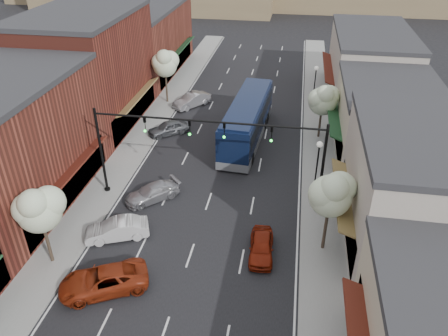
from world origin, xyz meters
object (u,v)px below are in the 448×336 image
at_px(tree_right_near, 332,193).
at_px(coach_bus, 247,120).
at_px(parked_car_d, 168,128).
at_px(tree_right_far, 323,99).
at_px(parked_car_e, 192,100).
at_px(tree_left_far, 165,63).
at_px(lamp_post_far, 315,79).
at_px(red_hatchback, 261,247).
at_px(signal_mast_right, 288,154).
at_px(signal_mast_left, 130,141).
at_px(parked_car_a, 104,280).
at_px(tree_left_near, 39,208).
at_px(parked_car_b, 117,229).
at_px(lamp_post_near, 318,159).
at_px(parked_car_c, 152,193).

distance_m(tree_right_near, coach_bus, 16.24).
bearing_deg(coach_bus, parked_car_d, -174.86).
height_order(tree_right_far, parked_car_e, tree_right_far).
height_order(tree_left_far, parked_car_e, tree_left_far).
xyz_separation_m(lamp_post_far, red_hatchback, (-3.37, -25.14, -2.37)).
bearing_deg(signal_mast_right, signal_mast_left, 180.00).
xyz_separation_m(signal_mast_left, coach_bus, (7.21, 10.52, -2.60)).
height_order(signal_mast_left, tree_left_far, signal_mast_left).
bearing_deg(parked_car_a, tree_left_near, -137.39).
bearing_deg(parked_car_b, lamp_post_near, 98.01).
xyz_separation_m(parked_car_b, parked_car_d, (-0.84, 15.45, -0.01)).
height_order(signal_mast_right, lamp_post_far, signal_mast_right).
height_order(parked_car_a, parked_car_c, parked_car_a).
bearing_deg(signal_mast_left, tree_right_far, 40.54).
height_order(tree_right_near, tree_left_far, tree_left_far).
height_order(tree_left_near, parked_car_b, tree_left_near).
bearing_deg(parked_car_a, coach_bus, 137.27).
distance_m(tree_right_far, lamp_post_far, 8.13).
bearing_deg(tree_right_far, parked_car_b, -128.42).
bearing_deg(parked_car_c, parked_car_d, 146.41).
distance_m(signal_mast_left, parked_car_a, 10.46).
distance_m(tree_left_far, red_hatchback, 26.63).
bearing_deg(tree_right_near, parked_car_d, 134.84).
distance_m(lamp_post_far, parked_car_c, 23.82).
bearing_deg(signal_mast_left, coach_bus, 55.57).
relative_size(signal_mast_left, red_hatchback, 2.20).
height_order(parked_car_b, parked_car_c, parked_car_b).
bearing_deg(red_hatchback, signal_mast_left, 149.84).
bearing_deg(lamp_post_near, signal_mast_left, -169.44).
bearing_deg(tree_left_near, parked_car_c, 61.98).
bearing_deg(tree_right_far, signal_mast_left, -139.46).
height_order(tree_right_near, parked_car_b, tree_right_near).
xyz_separation_m(lamp_post_far, parked_car_c, (-12.00, -20.44, -2.39)).
height_order(signal_mast_right, lamp_post_near, signal_mast_right).
distance_m(coach_bus, parked_car_c, 12.47).
bearing_deg(lamp_post_far, lamp_post_near, -90.00).
distance_m(signal_mast_left, tree_left_near, 8.48).
height_order(signal_mast_left, parked_car_a, signal_mast_left).
bearing_deg(coach_bus, tree_right_near, -61.11).
height_order(tree_right_far, tree_left_far, tree_left_far).
bearing_deg(lamp_post_near, parked_car_e, 131.40).
distance_m(lamp_post_near, parked_car_d, 16.05).
bearing_deg(tree_left_far, tree_right_far, -19.87).
xyz_separation_m(tree_left_far, red_hatchback, (12.68, -23.08, -3.97)).
height_order(tree_left_far, red_hatchback, tree_left_far).
height_order(parked_car_a, parked_car_e, parked_car_e).
relative_size(coach_bus, parked_car_a, 2.56).
bearing_deg(tree_right_far, tree_right_near, -90.00).
distance_m(parked_car_d, parked_car_e, 7.07).
bearing_deg(parked_car_d, tree_right_far, 58.04).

